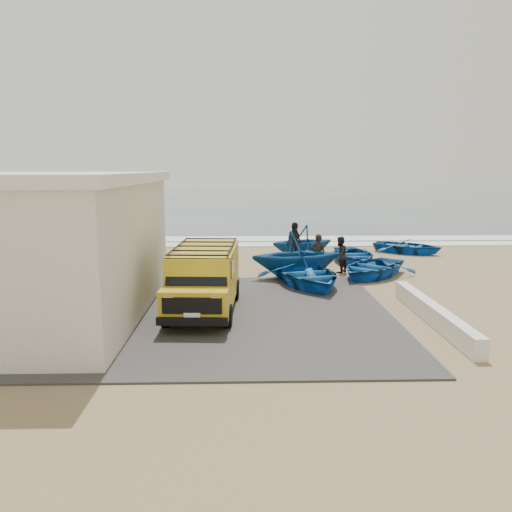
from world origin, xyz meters
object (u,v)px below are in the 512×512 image
object	(u,v)px
boat_near_left	(306,274)
boat_far_left	(302,242)
fisherman_back	(294,243)
van	(204,277)
boat_mid_right	(353,255)
building	(7,246)
parapet	(433,314)
boat_far_right	(407,246)
boat_mid_left	(297,255)
fisherman_middle	(340,255)
fisherman_front	(318,254)
boat_near_right	(372,267)

from	to	relation	value
boat_near_left	boat_far_left	world-z (taller)	boat_far_left
boat_near_left	fisherman_back	xyz separation A→B (m)	(-0.02, 4.41, 0.53)
boat_near_left	van	bearing A→B (deg)	-150.68
boat_mid_right	fisherman_back	world-z (taller)	fisherman_back
building	boat_far_left	bearing A→B (deg)	44.05
parapet	boat_far_right	distance (m)	12.40
building	fisherman_back	bearing A→B (deg)	40.88
boat_far_right	boat_mid_left	bearing A→B (deg)	166.82
fisherman_back	parapet	bearing A→B (deg)	-124.45
parapet	boat_mid_left	world-z (taller)	boat_mid_left
van	boat_far_right	distance (m)	14.52
boat_mid_left	fisherman_middle	size ratio (longest dim) A/B	2.35
parapet	boat_mid_right	xyz separation A→B (m)	(-0.29, 9.25, 0.11)
boat_near_left	fisherman_middle	size ratio (longest dim) A/B	2.77
parapet	building	bearing A→B (deg)	175.42
boat_far_left	fisherman_middle	size ratio (longest dim) A/B	2.04
boat_mid_right	fisherman_front	xyz separation A→B (m)	(-2.05, -2.51, 0.48)
van	fisherman_front	size ratio (longest dim) A/B	2.83
boat_mid_right	fisherman_back	xyz separation A→B (m)	(-2.81, -0.12, 0.59)
parapet	boat_near_right	world-z (taller)	boat_near_right
fisherman_back	building	bearing A→B (deg)	167.67
van	boat_mid_left	world-z (taller)	van
boat_mid_left	fisherman_front	xyz separation A→B (m)	(0.98, 0.69, -0.11)
boat_far_left	fisherman_front	size ratio (longest dim) A/B	1.84
van	boat_near_right	size ratio (longest dim) A/B	1.26
boat_mid_left	fisherman_back	bearing A→B (deg)	-16.29
boat_near_right	boat_mid_right	size ratio (longest dim) A/B	1.04
boat_far_left	boat_far_right	bearing A→B (deg)	83.14
boat_far_right	boat_near_left	bearing A→B (deg)	173.65
boat_far_right	parapet	bearing A→B (deg)	-160.41
parapet	fisherman_back	world-z (taller)	fisherman_back
van	boat_mid_right	distance (m)	10.17
parapet	boat_far_left	xyz separation A→B (m)	(-2.54, 10.64, 0.56)
boat_mid_left	boat_far_right	world-z (taller)	boat_mid_left
boat_near_right	van	bearing A→B (deg)	-102.20
fisherman_middle	fisherman_back	xyz separation A→B (m)	(-1.75, 2.03, 0.20)
fisherman_front	boat_mid_right	bearing A→B (deg)	-109.23
parapet	boat_near_right	bearing A→B (deg)	91.73
parapet	van	bearing A→B (deg)	168.31
boat_far_left	fisherman_front	xyz separation A→B (m)	(0.20, -3.90, 0.02)
parapet	boat_near_left	world-z (taller)	boat_near_left
boat_near_left	fisherman_middle	world-z (taller)	fisherman_middle
boat_near_left	fisherman_front	distance (m)	2.18
building	fisherman_front	distance (m)	11.74
boat_near_left	boat_near_right	bearing A→B (deg)	13.97
van	boat_mid_right	xyz separation A→B (m)	(6.41, 7.86, -0.72)
boat_mid_left	building	bearing A→B (deg)	106.53
boat_mid_right	fisherman_middle	xyz separation A→B (m)	(-1.06, -2.14, 0.40)
building	boat_far_right	size ratio (longest dim) A/B	2.67
parapet	fisherman_front	bearing A→B (deg)	109.15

